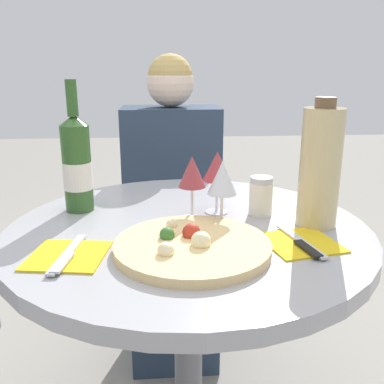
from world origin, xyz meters
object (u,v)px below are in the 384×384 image
seated_diner (173,225)px  wine_bottle (77,164)px  pizza_large (190,245)px  dining_table (188,284)px  chair_behind_diner (172,229)px  tall_carafe (320,167)px

seated_diner → wine_bottle: seated_diner is taller
seated_diner → pizza_large: seated_diner is taller
dining_table → wine_bottle: wine_bottle is taller
chair_behind_diner → wine_bottle: bearing=67.9°
seated_diner → pizza_large: bearing=91.2°
seated_diner → wine_bottle: 0.67m
dining_table → tall_carafe: bearing=-3.2°
tall_carafe → seated_diner: bearing=117.0°
seated_diner → chair_behind_diner: bearing=-90.0°
chair_behind_diner → wine_bottle: (-0.26, -0.64, 0.44)m
chair_behind_diner → seated_diner: (-0.00, -0.14, 0.08)m
seated_diner → wine_bottle: size_ratio=3.46×
chair_behind_diner → wine_bottle: wine_bottle is taller
dining_table → wine_bottle: bearing=154.0°
chair_behind_diner → tall_carafe: (0.33, -0.79, 0.46)m
chair_behind_diner → wine_bottle: 0.82m
dining_table → chair_behind_diner: bearing=91.6°
dining_table → chair_behind_diner: 0.79m
pizza_large → tall_carafe: tall_carafe is taller
chair_behind_diner → pizza_large: chair_behind_diner is taller
seated_diner → tall_carafe: bearing=117.0°
tall_carafe → dining_table: bearing=176.8°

